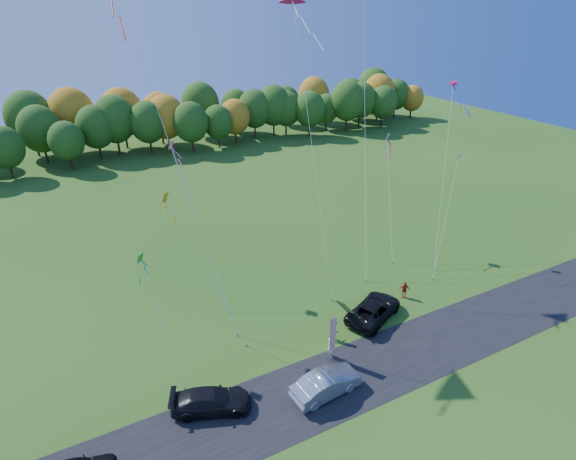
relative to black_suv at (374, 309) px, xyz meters
name	(u,v)px	position (x,y,z in m)	size (l,w,h in m)	color
ground	(324,342)	(-5.25, -0.71, -0.80)	(160.00, 160.00, 0.00)	#245015
asphalt_strip	(353,376)	(-5.25, -4.71, -0.80)	(90.00, 6.00, 0.01)	black
tree_line	(159,153)	(-5.25, 54.29, -0.80)	(116.00, 12.00, 10.00)	#1E4711
black_suv	(374,309)	(0.00, 0.00, 0.00)	(2.67, 5.79, 1.61)	black
silver_sedan	(327,384)	(-7.75, -5.14, 0.01)	(1.73, 4.97, 1.64)	#BCBDC2
dark_truck_a	(211,401)	(-15.02, -2.92, -0.06)	(2.08, 5.11, 1.48)	black
person_tailgate_a	(330,347)	(-5.68, -2.28, 0.04)	(0.62, 0.41, 1.70)	white
person_tailgate_b	(334,330)	(-4.38, -0.82, 0.05)	(0.83, 0.65, 1.71)	gray
person_east	(404,290)	(4.14, 1.07, -0.01)	(0.93, 0.39, 1.58)	red
feather_flag	(332,334)	(-5.75, -2.57, 1.55)	(0.51, 0.11, 3.87)	#999999
kite_delta_blue	(175,160)	(-12.95, 8.31, 12.37)	(5.76, 11.88, 27.38)	#4C3F33
kite_parafoil_orange	(365,102)	(5.84, 11.15, 14.34)	(8.15, 13.71, 30.67)	#4C3F33
kite_delta_red	(312,147)	(-1.11, 8.79, 11.65)	(2.61, 11.34, 24.99)	#4C3F33
kite_parafoil_rainbow	(444,174)	(13.27, 7.14, 7.35)	(8.40, 8.46, 16.58)	#4C3F33
kite_diamond_yellow	(207,273)	(-12.55, 4.14, 4.87)	(4.26, 5.80, 11.87)	#4C3F33
kite_diamond_green	(162,322)	(-16.59, 1.82, 3.50)	(1.48, 5.19, 8.86)	#4C3F33
kite_diamond_white	(390,199)	(8.00, 8.69, 5.05)	(2.70, 5.82, 12.13)	#4C3F33
kite_diamond_pink	(199,227)	(-11.20, 10.11, 5.68)	(2.04, 8.70, 13.43)	#4C3F33
kite_diamond_blue_low	(446,216)	(11.27, 4.20, 4.30)	(6.21, 4.96, 10.59)	#4C3F33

